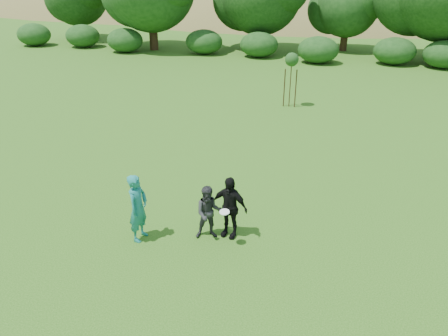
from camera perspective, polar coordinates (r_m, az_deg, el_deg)
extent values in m
plane|color=#19470C|center=(11.98, -3.90, -10.75)|extent=(120.00, 120.00, 0.00)
imported|color=#19736F|center=(12.16, -11.17, -5.12)|extent=(0.52, 0.75, 1.96)
imported|color=#2A2B2D|center=(12.09, -1.99, -5.85)|extent=(0.93, 0.82, 1.58)
imported|color=black|center=(12.09, 0.68, -5.12)|extent=(1.14, 0.65, 1.83)
cylinder|color=white|center=(11.56, 0.07, -5.77)|extent=(0.27, 0.27, 0.06)
cylinder|color=#342114|center=(23.54, 8.65, 10.85)|extent=(0.05, 0.05, 2.50)
sphere|color=#204819|center=(23.27, 8.86, 13.83)|extent=(0.70, 0.70, 0.70)
cylinder|color=#352215|center=(23.64, 7.88, 10.34)|extent=(0.06, 0.06, 2.00)
cylinder|color=#372315|center=(23.57, 9.34, 10.20)|extent=(0.06, 0.06, 2.00)
ellipsoid|color=olive|center=(86.17, -4.24, 12.52)|extent=(110.00, 70.00, 44.00)
ellipsoid|color=olive|center=(85.49, 26.45, 8.31)|extent=(100.00, 64.00, 52.00)
ellipsoid|color=olive|center=(69.20, 8.40, 12.85)|extent=(80.00, 50.00, 28.00)
cylinder|color=#3A2616|center=(46.94, -18.20, 17.21)|extent=(0.65, 0.65, 2.62)
cylinder|color=#3A2616|center=(39.99, -9.23, 17.24)|extent=(0.73, 0.73, 3.15)
cylinder|color=#3A2616|center=(39.20, 4.71, 17.05)|extent=(0.68, 0.68, 2.80)
cylinder|color=#3A2616|center=(40.52, 15.44, 16.16)|extent=(0.60, 0.60, 2.27)
sphere|color=#194214|center=(40.23, 15.88, 19.77)|extent=(5.22, 5.22, 5.22)
cylinder|color=#3A2616|center=(38.06, 26.30, 14.78)|extent=(0.76, 0.76, 3.32)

